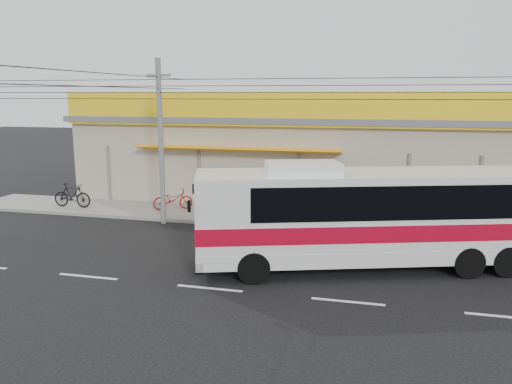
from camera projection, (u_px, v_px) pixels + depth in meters
ground at (234, 261)px, 17.00m from camera, size 120.00×120.00×0.00m
sidewalk at (271, 218)px, 22.70m from camera, size 30.00×3.20×0.15m
lane_markings at (210, 288)px, 14.62m from camera, size 50.00×0.12×0.01m
storefront_building at (292, 155)px, 27.55m from camera, size 22.60×9.20×5.70m
coach_bus at (381, 212)px, 16.00m from camera, size 11.64×5.84×3.53m
motorbike_red at (173, 199)px, 23.91m from camera, size 1.96×1.48×0.99m
motorbike_dark at (72, 195)px, 24.37m from camera, size 1.98×0.58×1.19m
utility_pole at (159, 88)px, 20.92m from camera, size 34.00×14.00×7.09m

